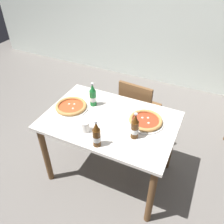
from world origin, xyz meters
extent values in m
plane|color=slate|center=(0.00, 0.00, 0.00)|extent=(8.00, 8.00, 0.00)
cube|color=silver|center=(0.00, 2.20, 1.30)|extent=(7.00, 0.10, 2.60)
cube|color=silver|center=(0.00, 0.00, 0.73)|extent=(1.20, 0.80, 0.03)
cylinder|color=brown|center=(-0.54, -0.34, 0.36)|extent=(0.06, 0.06, 0.72)
cylinder|color=brown|center=(0.54, -0.34, 0.36)|extent=(0.06, 0.06, 0.72)
cylinder|color=brown|center=(-0.54, 0.34, 0.36)|extent=(0.06, 0.06, 0.72)
cylinder|color=brown|center=(0.54, 0.34, 0.36)|extent=(0.06, 0.06, 0.72)
cube|color=brown|center=(0.07, 0.68, 0.43)|extent=(0.43, 0.43, 0.04)
cube|color=brown|center=(0.06, 0.50, 0.65)|extent=(0.38, 0.07, 0.40)
cylinder|color=brown|center=(0.26, 0.83, 0.21)|extent=(0.04, 0.04, 0.41)
cylinder|color=brown|center=(-0.08, 0.86, 0.21)|extent=(0.04, 0.04, 0.41)
cylinder|color=brown|center=(0.23, 0.50, 0.21)|extent=(0.04, 0.04, 0.41)
cylinder|color=brown|center=(-0.11, 0.53, 0.21)|extent=(0.04, 0.04, 0.41)
cylinder|color=white|center=(0.31, 0.10, 0.76)|extent=(0.32, 0.32, 0.01)
cylinder|color=#BC381E|center=(0.31, 0.10, 0.77)|extent=(0.23, 0.23, 0.01)
torus|color=#B78447|center=(0.31, 0.10, 0.78)|extent=(0.30, 0.30, 0.03)
sphere|color=silver|center=(0.27, 0.12, 0.77)|extent=(0.02, 0.02, 0.02)
sphere|color=silver|center=(0.34, 0.08, 0.77)|extent=(0.02, 0.02, 0.02)
sphere|color=silver|center=(0.32, 0.14, 0.77)|extent=(0.02, 0.02, 0.02)
cylinder|color=white|center=(-0.41, -0.01, 0.76)|extent=(0.33, 0.33, 0.01)
cylinder|color=#CC4723|center=(-0.41, -0.01, 0.77)|extent=(0.24, 0.24, 0.01)
torus|color=#B78447|center=(-0.41, -0.01, 0.78)|extent=(0.30, 0.30, 0.03)
sphere|color=silver|center=(-0.45, 0.02, 0.77)|extent=(0.02, 0.02, 0.02)
sphere|color=silver|center=(-0.38, -0.03, 0.77)|extent=(0.02, 0.02, 0.02)
sphere|color=silver|center=(-0.40, 0.04, 0.77)|extent=(0.02, 0.02, 0.02)
cylinder|color=#196B2D|center=(-0.24, 0.14, 0.83)|extent=(0.06, 0.06, 0.16)
cone|color=#196B2D|center=(-0.24, 0.14, 0.95)|extent=(0.05, 0.05, 0.07)
cylinder|color=#B7B7BC|center=(-0.24, 0.14, 0.99)|extent=(0.03, 0.03, 0.01)
cylinder|color=white|center=(-0.24, 0.14, 0.82)|extent=(0.07, 0.07, 0.04)
cylinder|color=#512D0F|center=(0.05, -0.33, 0.83)|extent=(0.06, 0.06, 0.16)
cone|color=#512D0F|center=(0.05, -0.33, 0.95)|extent=(0.05, 0.05, 0.07)
cylinder|color=#B7B7BC|center=(0.05, -0.33, 0.99)|extent=(0.03, 0.03, 0.01)
cylinder|color=white|center=(0.05, -0.33, 0.82)|extent=(0.07, 0.07, 0.04)
cylinder|color=#512D0F|center=(0.28, -0.12, 0.83)|extent=(0.06, 0.06, 0.16)
cone|color=#512D0F|center=(0.28, -0.12, 0.95)|extent=(0.05, 0.05, 0.07)
cylinder|color=#B7B7BC|center=(0.28, -0.12, 0.99)|extent=(0.03, 0.03, 0.01)
cylinder|color=white|center=(0.28, -0.12, 0.82)|extent=(0.07, 0.07, 0.04)
cube|color=white|center=(-0.03, 0.21, 0.75)|extent=(0.23, 0.23, 0.00)
cube|color=silver|center=(-0.01, 0.21, 0.76)|extent=(0.10, 0.17, 0.00)
cube|color=silver|center=(-0.05, 0.21, 0.76)|extent=(0.05, 0.17, 0.00)
cylinder|color=white|center=(-0.12, -0.23, 0.80)|extent=(0.07, 0.07, 0.09)
camera|label=1|loc=(0.71, -1.46, 2.09)|focal=37.20mm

